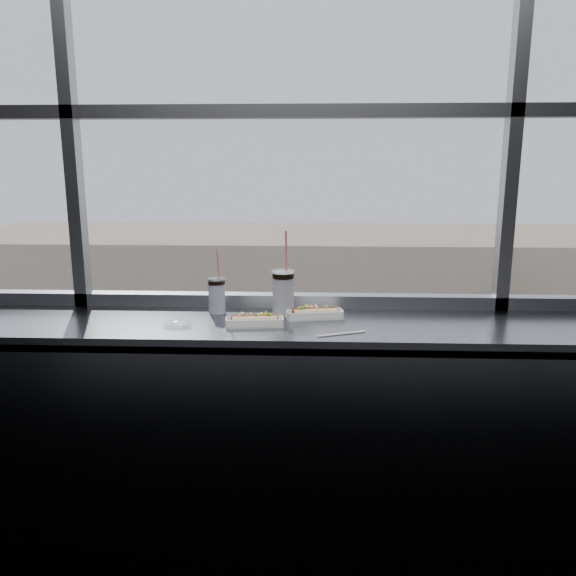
{
  "coord_description": "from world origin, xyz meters",
  "views": [
    {
      "loc": [
        0.11,
        -1.12,
        1.76
      ],
      "look_at": [
        0.01,
        1.23,
        1.25
      ],
      "focal_mm": 35.0,
      "sensor_mm": 36.0,
      "label": 1
    }
  ],
  "objects_px": {
    "car_far_a": "(104,395)",
    "pedestrian_b": "(310,366)",
    "soda_cup_left": "(217,294)",
    "car_near_b": "(166,487)",
    "soda_cup_right": "(283,290)",
    "pedestrian_a": "(213,375)",
    "tree_left": "(146,338)",
    "wrapper": "(178,323)",
    "hotdog_tray_right": "(315,313)",
    "tree_right": "(529,328)",
    "car_far_b": "(341,401)",
    "pedestrian_c": "(423,372)",
    "tree_center": "(334,340)",
    "hotdog_tray_left": "(255,320)",
    "car_far_c": "(510,404)",
    "car_near_d": "(457,494)",
    "pedestrian_d": "(434,372)",
    "loose_straw": "(341,334)"
  },
  "relations": [
    {
      "from": "soda_cup_right",
      "to": "pedestrian_a",
      "type": "height_order",
      "value": "soda_cup_right"
    },
    {
      "from": "hotdog_tray_left",
      "to": "car_far_a",
      "type": "relative_size",
      "value": 0.04
    },
    {
      "from": "soda_cup_left",
      "to": "pedestrian_d",
      "type": "xyz_separation_m",
      "value": [
        7.63,
        28.74,
        -11.18
      ]
    },
    {
      "from": "car_far_b",
      "to": "pedestrian_a",
      "type": "height_order",
      "value": "car_far_b"
    },
    {
      "from": "car_near_b",
      "to": "tree_center",
      "type": "relative_size",
      "value": 1.29
    },
    {
      "from": "soda_cup_left",
      "to": "car_near_b",
      "type": "relative_size",
      "value": 0.05
    },
    {
      "from": "wrapper",
      "to": "tree_center",
      "type": "relative_size",
      "value": 0.02
    },
    {
      "from": "pedestrian_d",
      "to": "pedestrian_c",
      "type": "xyz_separation_m",
      "value": [
        -0.77,
        -0.44,
        0.15
      ]
    },
    {
      "from": "car_near_d",
      "to": "tree_center",
      "type": "xyz_separation_m",
      "value": [
        -4.11,
        12.0,
        2.0
      ]
    },
    {
      "from": "hotdog_tray_left",
      "to": "pedestrian_d",
      "type": "xyz_separation_m",
      "value": [
        7.44,
        28.95,
        -11.11
      ]
    },
    {
      "from": "pedestrian_b",
      "to": "pedestrian_c",
      "type": "bearing_deg",
      "value": -8.12
    },
    {
      "from": "loose_straw",
      "to": "pedestrian_b",
      "type": "distance_m",
      "value": 31.56
    },
    {
      "from": "car_near_b",
      "to": "car_far_a",
      "type": "bearing_deg",
      "value": 33.12
    },
    {
      "from": "tree_center",
      "to": "wrapper",
      "type": "bearing_deg",
      "value": -93.69
    },
    {
      "from": "car_near_b",
      "to": "car_far_c",
      "type": "xyz_separation_m",
      "value": [
        15.33,
        8.0,
        0.05
      ]
    },
    {
      "from": "pedestrian_b",
      "to": "car_far_b",
      "type": "bearing_deg",
      "value": -72.64
    },
    {
      "from": "car_far_b",
      "to": "pedestrian_c",
      "type": "xyz_separation_m",
      "value": [
        4.9,
        4.17,
        0.1
      ]
    },
    {
      "from": "hotdog_tray_right",
      "to": "car_far_a",
      "type": "distance_m",
      "value": 28.64
    },
    {
      "from": "hotdog_tray_left",
      "to": "tree_left",
      "type": "distance_m",
      "value": 31.2
    },
    {
      "from": "car_near_b",
      "to": "tree_center",
      "type": "distance_m",
      "value": 13.85
    },
    {
      "from": "pedestrian_b",
      "to": "tree_left",
      "type": "distance_m",
      "value": 9.74
    },
    {
      "from": "car_far_a",
      "to": "pedestrian_c",
      "type": "bearing_deg",
      "value": -71.21
    },
    {
      "from": "car_far_c",
      "to": "pedestrian_a",
      "type": "height_order",
      "value": "car_far_c"
    },
    {
      "from": "hotdog_tray_right",
      "to": "car_near_d",
      "type": "bearing_deg",
      "value": 60.83
    },
    {
      "from": "soda_cup_right",
      "to": "car_far_b",
      "type": "height_order",
      "value": "soda_cup_right"
    },
    {
      "from": "soda_cup_right",
      "to": "tree_center",
      "type": "distance_m",
      "value": 29.65
    },
    {
      "from": "tree_center",
      "to": "car_far_b",
      "type": "bearing_deg",
      "value": -86.25
    },
    {
      "from": "soda_cup_left",
      "to": "wrapper",
      "type": "bearing_deg",
      "value": -118.76
    },
    {
      "from": "pedestrian_c",
      "to": "car_far_b",
      "type": "bearing_deg",
      "value": -139.59
    },
    {
      "from": "soda_cup_left",
      "to": "pedestrian_c",
      "type": "height_order",
      "value": "soda_cup_left"
    },
    {
      "from": "soda_cup_left",
      "to": "car_far_a",
      "type": "height_order",
      "value": "soda_cup_left"
    },
    {
      "from": "car_near_d",
      "to": "soda_cup_right",
      "type": "bearing_deg",
      "value": 157.8
    },
    {
      "from": "pedestrian_d",
      "to": "tree_left",
      "type": "height_order",
      "value": "tree_left"
    },
    {
      "from": "hotdog_tray_left",
      "to": "car_far_c",
      "type": "xyz_separation_m",
      "value": [
        10.22,
        24.35,
        -11.05
      ]
    },
    {
      "from": "hotdog_tray_right",
      "to": "car_near_b",
      "type": "height_order",
      "value": "hotdog_tray_right"
    },
    {
      "from": "car_far_b",
      "to": "pedestrian_a",
      "type": "distance_m",
      "value": 8.04
    },
    {
      "from": "car_near_b",
      "to": "pedestrian_a",
      "type": "relative_size",
      "value": 3.06
    },
    {
      "from": "car_near_d",
      "to": "hotdog_tray_left",
      "type": "bearing_deg",
      "value": 157.65
    },
    {
      "from": "car_near_b",
      "to": "tree_right",
      "type": "bearing_deg",
      "value": -55.95
    },
    {
      "from": "pedestrian_a",
      "to": "car_near_d",
      "type": "bearing_deg",
      "value": -46.51
    },
    {
      "from": "hotdog_tray_right",
      "to": "wrapper",
      "type": "distance_m",
      "value": 0.6
    },
    {
      "from": "car_far_a",
      "to": "pedestrian_b",
      "type": "distance_m",
      "value": 11.76
    },
    {
      "from": "wrapper",
      "to": "pedestrian_c",
      "type": "height_order",
      "value": "wrapper"
    },
    {
      "from": "soda_cup_left",
      "to": "car_near_b",
      "type": "height_order",
      "value": "soda_cup_left"
    },
    {
      "from": "soda_cup_right",
      "to": "tree_center",
      "type": "height_order",
      "value": "soda_cup_right"
    },
    {
      "from": "wrapper",
      "to": "pedestrian_a",
      "type": "xyz_separation_m",
      "value": [
        -5.09,
        27.99,
        -11.13
      ]
    },
    {
      "from": "hotdog_tray_left",
      "to": "hotdog_tray_right",
      "type": "height_order",
      "value": "hotdog_tray_right"
    },
    {
      "from": "car_far_b",
      "to": "pedestrian_b",
      "type": "height_order",
      "value": "car_far_b"
    },
    {
      "from": "loose_straw",
      "to": "car_far_a",
      "type": "relative_size",
      "value": 0.03
    },
    {
      "from": "hotdog_tray_right",
      "to": "pedestrian_a",
      "type": "bearing_deg",
      "value": 90.62
    }
  ]
}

